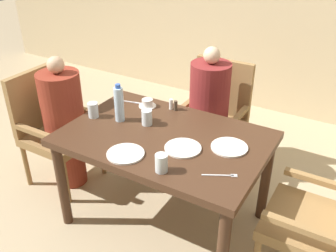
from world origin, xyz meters
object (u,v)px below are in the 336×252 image
object	(u,v)px
plate_main_right	(229,147)
plate_dessert_center	(126,154)
chair_far_side	(215,113)
water_bottle	(119,104)
diner_in_left_chair	(64,122)
glass_tall_near	(147,117)
chair_right_side	(327,217)
plate_main_left	(183,148)
diner_in_far_chair	(208,113)
glass_tall_far	(93,110)
chair_left_side	(52,124)
teacup_with_saucer	(147,103)
glass_tall_mid	(161,163)

from	to	relation	value
plate_main_right	plate_dessert_center	size ratio (longest dim) A/B	1.00
chair_far_side	water_bottle	world-z (taller)	water_bottle
diner_in_left_chair	glass_tall_near	xyz separation A→B (m)	(0.74, 0.07, 0.21)
chair_far_side	glass_tall_near	world-z (taller)	chair_far_side
chair_right_side	diner_in_left_chair	bearing A→B (deg)	180.00
water_bottle	plate_main_left	bearing A→B (deg)	-10.61
diner_in_far_chair	plate_main_right	xyz separation A→B (m)	(0.43, -0.63, 0.15)
chair_far_side	glass_tall_near	distance (m)	0.84
diner_in_left_chair	chair_far_side	xyz separation A→B (m)	(0.92, 0.84, -0.06)
chair_far_side	glass_tall_far	xyz separation A→B (m)	(-0.57, -0.88, 0.27)
diner_in_far_chair	plate_main_left	distance (m)	0.82
water_bottle	plate_dessert_center	bearing A→B (deg)	-49.12
diner_in_left_chair	plate_main_right	world-z (taller)	diner_in_left_chair
chair_left_side	diner_in_left_chair	size ratio (longest dim) A/B	0.85
teacup_with_saucer	glass_tall_far	xyz separation A→B (m)	(-0.24, -0.33, 0.03)
chair_right_side	water_bottle	xyz separation A→B (m)	(-1.44, 0.02, 0.34)
plate_main_right	glass_tall_far	world-z (taller)	glass_tall_far
chair_right_side	plate_main_left	world-z (taller)	chair_right_side
chair_right_side	plate_main_right	xyz separation A→B (m)	(-0.64, 0.07, 0.22)
diner_in_far_chair	water_bottle	distance (m)	0.82
water_bottle	glass_tall_mid	distance (m)	0.68
plate_main_left	plate_main_right	world-z (taller)	same
chair_left_side	diner_in_left_chair	xyz separation A→B (m)	(0.14, 0.00, 0.06)
glass_tall_far	chair_right_side	bearing A→B (deg)	1.08
plate_main_left	diner_in_left_chair	bearing A→B (deg)	175.76
diner_in_left_chair	chair_far_side	distance (m)	1.25
glass_tall_near	glass_tall_far	bearing A→B (deg)	-165.76
chair_far_side	teacup_with_saucer	bearing A→B (deg)	-121.52
glass_tall_near	glass_tall_mid	bearing A→B (deg)	-48.40
chair_right_side	teacup_with_saucer	size ratio (longest dim) A/B	7.23
diner_in_left_chair	glass_tall_far	xyz separation A→B (m)	(0.34, -0.03, 0.21)
plate_main_right	glass_tall_mid	bearing A→B (deg)	-119.84
diner_in_left_chair	plate_main_left	xyz separation A→B (m)	(1.10, -0.08, 0.16)
diner_in_left_chair	diner_in_far_chair	xyz separation A→B (m)	(0.92, 0.70, 0.01)
chair_far_side	chair_right_side	size ratio (longest dim) A/B	1.00
diner_in_far_chair	plate_main_right	distance (m)	0.77
plate_main_right	plate_dessert_center	world-z (taller)	same
diner_in_left_chair	teacup_with_saucer	world-z (taller)	diner_in_left_chair
plate_dessert_center	teacup_with_saucer	xyz separation A→B (m)	(-0.24, 0.62, 0.02)
teacup_with_saucer	diner_in_left_chair	bearing A→B (deg)	-152.67
plate_main_right	teacup_with_saucer	size ratio (longest dim) A/B	1.75
diner_in_far_chair	plate_dessert_center	bearing A→B (deg)	-94.99
chair_right_side	glass_tall_far	xyz separation A→B (m)	(-1.64, -0.03, 0.27)
chair_right_side	plate_main_right	size ratio (longest dim) A/B	4.12
plate_main_left	glass_tall_near	bearing A→B (deg)	157.52
plate_main_left	plate_main_right	xyz separation A→B (m)	(0.24, 0.16, 0.00)
glass_tall_mid	diner_in_far_chair	bearing A→B (deg)	100.06
diner_in_far_chair	chair_right_side	world-z (taller)	diner_in_far_chair
chair_far_side	plate_main_right	world-z (taller)	chair_far_side
diner_in_far_chair	chair_right_side	bearing A→B (deg)	-33.38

